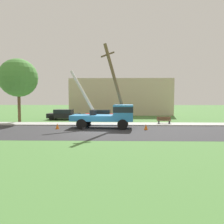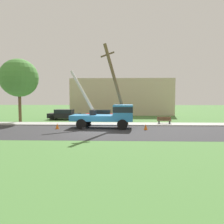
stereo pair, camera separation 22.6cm
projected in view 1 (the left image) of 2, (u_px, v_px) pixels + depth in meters
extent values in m
plane|color=#477538|center=(103.00, 119.00, 31.21)|extent=(120.00, 120.00, 0.00)
cube|color=#2B2B2D|center=(95.00, 132.00, 19.24)|extent=(80.00, 8.21, 0.01)
cube|color=#9E9E99|center=(100.00, 124.00, 24.59)|extent=(80.00, 2.51, 0.10)
cube|color=#2D84C6|center=(93.00, 118.00, 21.74)|extent=(4.43, 2.64, 0.55)
cube|color=#2D84C6|center=(123.00, 113.00, 21.45)|extent=(2.03, 2.50, 1.60)
cube|color=#19232D|center=(123.00, 109.00, 21.43)|extent=(2.05, 2.53, 0.56)
cylinder|color=black|center=(93.00, 113.00, 21.70)|extent=(0.70, 0.70, 0.50)
cylinder|color=silver|center=(82.00, 90.00, 22.30)|extent=(2.82, 1.80, 4.26)
cube|color=black|center=(84.00, 129.00, 20.41)|extent=(0.32, 0.32, 0.20)
cube|color=black|center=(90.00, 125.00, 23.29)|extent=(0.32, 0.32, 0.20)
cylinder|color=black|center=(123.00, 125.00, 20.33)|extent=(1.00, 0.30, 1.00)
cylinder|color=black|center=(123.00, 122.00, 22.72)|extent=(1.00, 0.30, 1.00)
cylinder|color=black|center=(81.00, 124.00, 20.65)|extent=(1.00, 0.30, 1.00)
cylinder|color=black|center=(86.00, 121.00, 23.04)|extent=(1.00, 0.30, 1.00)
cylinder|color=brown|center=(117.00, 87.00, 22.28)|extent=(2.79, 2.85, 8.46)
cube|color=brown|center=(108.00, 54.00, 21.17)|extent=(1.32, 1.35, 0.82)
cone|color=orange|center=(146.00, 127.00, 20.37)|extent=(0.36, 0.36, 0.56)
cone|color=orange|center=(57.00, 126.00, 20.92)|extent=(0.36, 0.36, 0.56)
cone|color=orange|center=(120.00, 124.00, 22.82)|extent=(0.36, 0.36, 0.56)
cube|color=black|center=(64.00, 116.00, 30.08)|extent=(4.49, 2.05, 0.65)
cube|color=black|center=(64.00, 111.00, 30.04)|extent=(2.55, 1.79, 0.55)
cylinder|color=black|center=(72.00, 118.00, 29.08)|extent=(0.64, 0.22, 0.64)
cylinder|color=black|center=(76.00, 117.00, 30.87)|extent=(0.64, 0.22, 0.64)
cylinder|color=black|center=(51.00, 118.00, 29.31)|extent=(0.64, 0.22, 0.64)
cylinder|color=black|center=(56.00, 117.00, 31.10)|extent=(0.64, 0.22, 0.64)
cube|color=#B21E1E|center=(101.00, 116.00, 29.30)|extent=(4.48, 2.00, 0.65)
cube|color=black|center=(101.00, 112.00, 29.26)|extent=(2.54, 1.77, 0.55)
cylinder|color=black|center=(111.00, 118.00, 28.32)|extent=(0.64, 0.22, 0.64)
cylinder|color=black|center=(112.00, 117.00, 30.11)|extent=(0.64, 0.22, 0.64)
cylinder|color=black|center=(90.00, 118.00, 28.52)|extent=(0.64, 0.22, 0.64)
cylinder|color=black|center=(92.00, 117.00, 30.31)|extent=(0.64, 0.22, 0.64)
cube|color=brown|center=(164.00, 121.00, 24.38)|extent=(1.60, 0.44, 0.06)
cube|color=brown|center=(164.00, 118.00, 24.56)|extent=(1.60, 0.06, 0.40)
cube|color=#333338|center=(159.00, 123.00, 24.41)|extent=(0.10, 0.40, 0.45)
cube|color=#333338|center=(169.00, 123.00, 24.38)|extent=(0.10, 0.40, 0.45)
cylinder|color=brown|center=(19.00, 102.00, 26.77)|extent=(0.36, 0.36, 5.16)
sphere|color=#4C8C3D|center=(18.00, 78.00, 26.57)|extent=(4.72, 4.72, 4.72)
cube|color=#C6B293|center=(121.00, 97.00, 39.44)|extent=(18.00, 6.00, 6.40)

